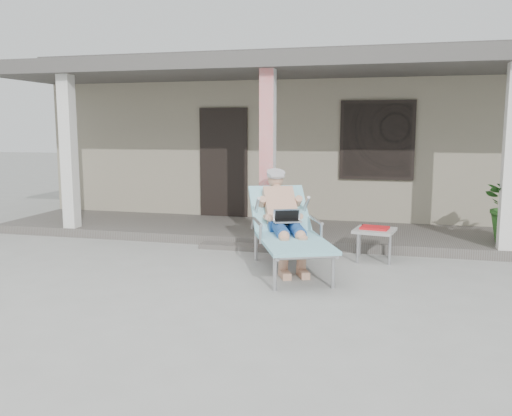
# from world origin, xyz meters

# --- Properties ---
(ground) EXTENTS (60.00, 60.00, 0.00)m
(ground) POSITION_xyz_m (0.00, 0.00, 0.00)
(ground) COLOR #9E9E99
(ground) RESTS_ON ground
(house) EXTENTS (10.40, 5.40, 3.30)m
(house) POSITION_xyz_m (0.00, 6.50, 1.67)
(house) COLOR gray
(house) RESTS_ON ground
(porch_deck) EXTENTS (10.00, 2.00, 0.15)m
(porch_deck) POSITION_xyz_m (0.00, 3.00, 0.07)
(porch_deck) COLOR #605B56
(porch_deck) RESTS_ON ground
(porch_overhang) EXTENTS (10.00, 2.30, 2.85)m
(porch_overhang) POSITION_xyz_m (0.00, 2.95, 2.79)
(porch_overhang) COLOR silver
(porch_overhang) RESTS_ON porch_deck
(porch_step) EXTENTS (2.00, 0.30, 0.07)m
(porch_step) POSITION_xyz_m (0.00, 1.85, 0.04)
(porch_step) COLOR #605B56
(porch_step) RESTS_ON ground
(lounger) EXTENTS (1.53, 2.19, 1.38)m
(lounger) POSITION_xyz_m (0.53, 0.96, 0.85)
(lounger) COLOR #B7B7BC
(lounger) RESTS_ON ground
(side_table) EXTENTS (0.63, 0.63, 0.49)m
(side_table) POSITION_xyz_m (1.68, 1.63, 0.41)
(side_table) COLOR #A4A49F
(side_table) RESTS_ON ground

